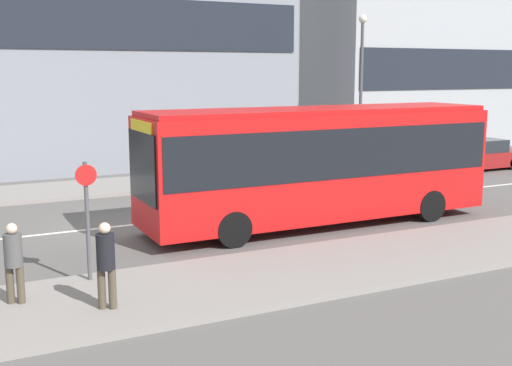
{
  "coord_description": "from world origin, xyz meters",
  "views": [
    {
      "loc": [
        -4.74,
        -18.24,
        4.53
      ],
      "look_at": [
        3.29,
        -2.09,
        1.35
      ],
      "focal_mm": 45.0,
      "sensor_mm": 36.0,
      "label": 1
    }
  ],
  "objects_px": {
    "parked_car_1": "(478,155)",
    "pedestrian_near_stop": "(14,258)",
    "street_lamp": "(361,77)",
    "city_bus": "(318,158)",
    "parked_car_0": "(381,163)",
    "pedestrian_down_pavement": "(106,260)",
    "bus_stop_sign": "(87,212)"
  },
  "relations": [
    {
      "from": "city_bus",
      "to": "pedestrian_near_stop",
      "type": "xyz_separation_m",
      "value": [
        -8.83,
        -3.32,
        -0.97
      ]
    },
    {
      "from": "parked_car_0",
      "to": "bus_stop_sign",
      "type": "height_order",
      "value": "bus_stop_sign"
    },
    {
      "from": "city_bus",
      "to": "pedestrian_down_pavement",
      "type": "xyz_separation_m",
      "value": [
        -7.33,
        -4.39,
        -0.92
      ]
    },
    {
      "from": "pedestrian_near_stop",
      "to": "street_lamp",
      "type": "bearing_deg",
      "value": -120.13
    },
    {
      "from": "city_bus",
      "to": "parked_car_1",
      "type": "distance_m",
      "value": 13.76
    },
    {
      "from": "city_bus",
      "to": "pedestrian_down_pavement",
      "type": "bearing_deg",
      "value": -154.71
    },
    {
      "from": "city_bus",
      "to": "parked_car_1",
      "type": "xyz_separation_m",
      "value": [
        12.36,
        5.89,
        -1.33
      ]
    },
    {
      "from": "parked_car_0",
      "to": "parked_car_1",
      "type": "relative_size",
      "value": 1.0
    },
    {
      "from": "pedestrian_down_pavement",
      "to": "street_lamp",
      "type": "xyz_separation_m",
      "value": [
        14.05,
        11.75,
        3.19
      ]
    },
    {
      "from": "parked_car_0",
      "to": "street_lamp",
      "type": "distance_m",
      "value": 3.92
    },
    {
      "from": "parked_car_0",
      "to": "pedestrian_down_pavement",
      "type": "distance_m",
      "value": 17.35
    },
    {
      "from": "street_lamp",
      "to": "city_bus",
      "type": "bearing_deg",
      "value": -132.39
    },
    {
      "from": "pedestrian_down_pavement",
      "to": "pedestrian_near_stop",
      "type": "bearing_deg",
      "value": 171.22
    },
    {
      "from": "parked_car_1",
      "to": "pedestrian_near_stop",
      "type": "xyz_separation_m",
      "value": [
        -21.19,
        -9.21,
        0.36
      ]
    },
    {
      "from": "street_lamp",
      "to": "parked_car_1",
      "type": "bearing_deg",
      "value": -14.6
    },
    {
      "from": "parked_car_1",
      "to": "pedestrian_near_stop",
      "type": "relative_size",
      "value": 2.84
    },
    {
      "from": "parked_car_1",
      "to": "bus_stop_sign",
      "type": "xyz_separation_m",
      "value": [
        -19.62,
        -8.45,
        0.96
      ]
    },
    {
      "from": "street_lamp",
      "to": "pedestrian_near_stop",
      "type": "bearing_deg",
      "value": -145.51
    },
    {
      "from": "parked_car_1",
      "to": "pedestrian_down_pavement",
      "type": "height_order",
      "value": "pedestrian_down_pavement"
    },
    {
      "from": "parked_car_0",
      "to": "pedestrian_down_pavement",
      "type": "xyz_separation_m",
      "value": [
        -14.05,
        -10.17,
        0.4
      ]
    },
    {
      "from": "city_bus",
      "to": "bus_stop_sign",
      "type": "xyz_separation_m",
      "value": [
        -7.26,
        -2.56,
        -0.37
      ]
    },
    {
      "from": "bus_stop_sign",
      "to": "street_lamp",
      "type": "height_order",
      "value": "street_lamp"
    },
    {
      "from": "parked_car_1",
      "to": "pedestrian_near_stop",
      "type": "bearing_deg",
      "value": -156.5
    },
    {
      "from": "city_bus",
      "to": "parked_car_0",
      "type": "relative_size",
      "value": 2.38
    },
    {
      "from": "pedestrian_down_pavement",
      "to": "bus_stop_sign",
      "type": "bearing_deg",
      "value": 114.45
    },
    {
      "from": "city_bus",
      "to": "street_lamp",
      "type": "distance_m",
      "value": 10.22
    },
    {
      "from": "city_bus",
      "to": "bus_stop_sign",
      "type": "height_order",
      "value": "city_bus"
    },
    {
      "from": "bus_stop_sign",
      "to": "parked_car_0",
      "type": "bearing_deg",
      "value": 30.85
    },
    {
      "from": "parked_car_1",
      "to": "street_lamp",
      "type": "distance_m",
      "value": 6.85
    },
    {
      "from": "bus_stop_sign",
      "to": "street_lamp",
      "type": "distance_m",
      "value": 17.34
    },
    {
      "from": "bus_stop_sign",
      "to": "street_lamp",
      "type": "relative_size",
      "value": 0.38
    },
    {
      "from": "parked_car_0",
      "to": "pedestrian_near_stop",
      "type": "bearing_deg",
      "value": -149.63
    }
  ]
}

